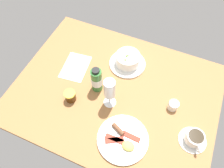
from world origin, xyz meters
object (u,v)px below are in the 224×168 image
Objects in this scene: cutlery_setting at (75,67)px; jam_jar at (70,96)px; wine_glass at (110,90)px; creamer_jug at (173,106)px; breakfast_plate at (123,139)px; porridge_bowl at (128,60)px; sauce_bottle_green at (97,80)px; coffee_cup at (194,139)px.

cutlery_setting is 3.36× the size of jam_jar.
wine_glass is 3.16× the size of jam_jar.
cutlery_setting is 3.44× the size of creamer_jug.
cutlery_setting is at bearing -2.91° from creamer_jug.
jam_jar is at bearing 17.44° from wine_glass.
wine_glass is (30.83, 10.03, 10.45)cm from creamer_jug.
wine_glass is 0.79× the size of breakfast_plate.
breakfast_plate is at bearing 163.80° from jam_jar.
sauce_bottle_green reaches higher than porridge_bowl.
wine_glass is at bearing -162.56° from jam_jar.
porridge_bowl is 36.33cm from creamer_jug.
porridge_bowl is 54.75cm from coffee_cup.
cutlery_setting is at bearing -34.87° from breakfast_plate.
jam_jar is at bearing 60.32° from porridge_bowl.
sauce_bottle_green reaches higher than cutlery_setting.
cutlery_setting is 33.82cm from wine_glass.
breakfast_plate is at bearing 108.45° from porridge_bowl.
coffee_cup is (-72.82, 16.29, 2.67)cm from cutlery_setting.
breakfast_plate reaches higher than cutlery_setting.
creamer_jug is 0.25× the size of breakfast_plate.
coffee_cup is at bearing -157.26° from breakfast_plate.
cutlery_setting is 1.57× the size of coffee_cup.
cutlery_setting is (27.43, 14.30, -3.69)cm from porridge_bowl.
creamer_jug is 53.70cm from jam_jar.
coffee_cup is 0.54× the size of breakfast_plate.
porridge_bowl is at bearing -87.75° from wine_glass.
coffee_cup is 0.79× the size of sauce_bottle_green.
porridge_bowl is at bearing -33.97° from coffee_cup.
cutlery_setting is at bearing -24.60° from wine_glass.
wine_glass is 1.17× the size of sauce_bottle_green.
creamer_jug is (13.50, -13.27, -0.42)cm from coffee_cup.
creamer_jug reaches higher than cutlery_setting.
sauce_bottle_green is 32.98cm from breakfast_plate.
coffee_cup reaches higher than creamer_jug.
wine_glass is at bearing 155.40° from cutlery_setting.
creamer_jug is (-59.33, 3.01, 2.24)cm from cutlery_setting.
coffee_cup and jam_jar have the same top height.
jam_jar is at bearing 112.90° from cutlery_setting.
wine_glass is at bearing 92.25° from porridge_bowl.
creamer_jug is (-31.90, 17.31, -1.45)cm from porridge_bowl.
breakfast_plate is (-33.74, 9.80, -2.23)cm from jam_jar.
wine_glass is (44.33, -3.24, 10.03)cm from coffee_cup.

